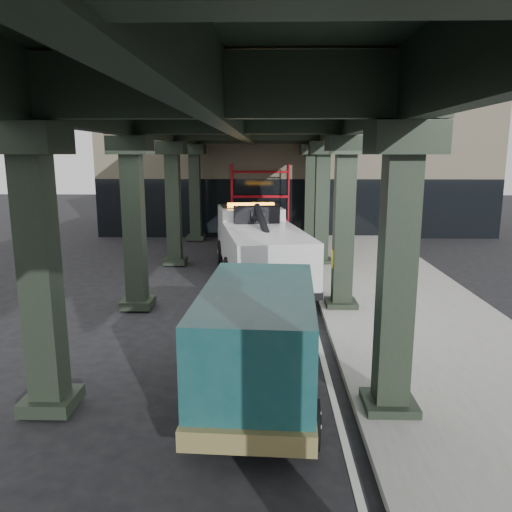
# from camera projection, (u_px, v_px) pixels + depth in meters

# --- Properties ---
(ground) EXTENTS (90.00, 90.00, 0.00)m
(ground) POSITION_uv_depth(u_px,v_px,m) (250.00, 333.00, 12.78)
(ground) COLOR black
(ground) RESTS_ON ground
(sidewalk) EXTENTS (5.00, 40.00, 0.15)m
(sidewalk) POSITION_uv_depth(u_px,v_px,m) (406.00, 308.00, 14.60)
(sidewalk) COLOR gray
(sidewalk) RESTS_ON ground
(lane_stripe) EXTENTS (0.12, 38.00, 0.01)m
(lane_stripe) POSITION_uv_depth(u_px,v_px,m) (310.00, 310.00, 14.69)
(lane_stripe) COLOR silver
(lane_stripe) RESTS_ON ground
(viaduct) EXTENTS (7.40, 32.00, 6.40)m
(viaduct) POSITION_uv_depth(u_px,v_px,m) (238.00, 119.00, 13.65)
(viaduct) COLOR black
(viaduct) RESTS_ON ground
(building) EXTENTS (22.00, 10.00, 8.00)m
(building) POSITION_uv_depth(u_px,v_px,m) (293.00, 162.00, 31.51)
(building) COLOR #C6B793
(building) RESTS_ON ground
(scaffolding) EXTENTS (3.08, 0.88, 4.00)m
(scaffolding) POSITION_uv_depth(u_px,v_px,m) (260.00, 200.00, 26.70)
(scaffolding) COLOR red
(scaffolding) RESTS_ON ground
(tow_truck) EXTENTS (3.69, 8.76, 2.79)m
(tow_truck) POSITION_uv_depth(u_px,v_px,m) (258.00, 244.00, 17.86)
(tow_truck) COLOR black
(tow_truck) RESTS_ON ground
(towed_van) EXTENTS (2.38, 5.44, 2.17)m
(towed_van) POSITION_uv_depth(u_px,v_px,m) (259.00, 336.00, 9.31)
(towed_van) COLOR #124042
(towed_van) RESTS_ON ground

